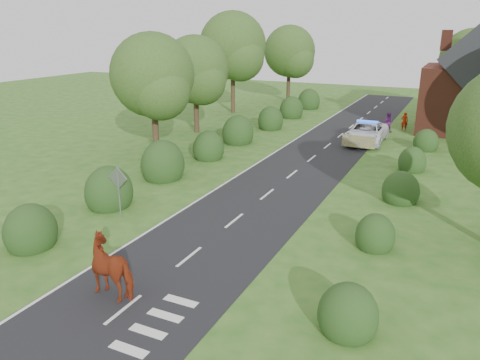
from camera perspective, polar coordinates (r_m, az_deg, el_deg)
The scene contains 16 objects.
ground at distance 18.74m, azimuth -6.21°, elevation -9.33°, with size 120.00×120.00×0.00m, color #2E601E.
road at distance 31.57m, azimuth 8.18°, elevation 2.16°, with size 6.00×70.00×0.02m, color black.
road_markings at distance 30.19m, azimuth 4.09°, elevation 1.59°, with size 4.96×70.00×0.01m.
hedgerow_left at distance 31.02m, azimuth -5.21°, elevation 3.40°, with size 2.75×50.41×3.00m.
hedgerow_right at distance 26.60m, azimuth 19.31°, elevation -0.54°, with size 2.10×45.78×2.10m.
tree_left_a at distance 32.10m, azimuth -10.39°, elevation 12.02°, with size 5.74×5.60×8.38m.
tree_left_b at distance 39.61m, azimuth -5.28°, elevation 12.92°, with size 5.74×5.60×8.07m.
tree_left_c at distance 48.95m, azimuth -0.66°, elevation 15.73°, with size 6.97×6.80×10.22m.
tree_left_d at distance 57.26m, azimuth 6.25°, elevation 15.09°, with size 6.15×6.00×8.89m.
tree_right_c at distance 51.98m, azimuth 26.63°, elevation 12.70°, with size 6.15×6.00×8.58m.
road_sign at distance 22.36m, azimuth -14.62°, elevation -0.59°, with size 1.06×0.08×2.53m.
house at distance 44.29m, azimuth 26.62°, elevation 10.03°, with size 8.00×7.40×9.17m.
cow at distance 16.55m, azimuth -14.99°, elevation -10.53°, with size 1.26×2.38×1.69m, color maroon.
police_van at distance 37.74m, azimuth 15.15°, elevation 5.59°, with size 2.70×5.84×1.75m.
pedestrian_red at distance 43.34m, azimuth 19.41°, elevation 6.76°, with size 0.59×0.39×1.61m, color #B21F07.
pedestrian_purple at distance 42.25m, azimuth 17.58°, elevation 6.72°, with size 0.82×0.64×1.68m, color #481652.
Camera 1 is at (8.95, -14.02, 8.62)m, focal length 35.00 mm.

